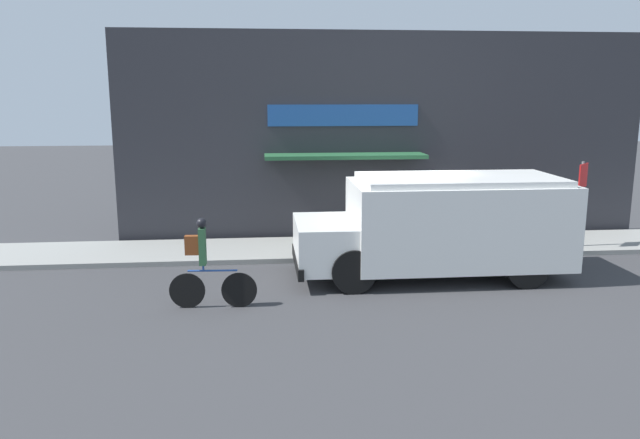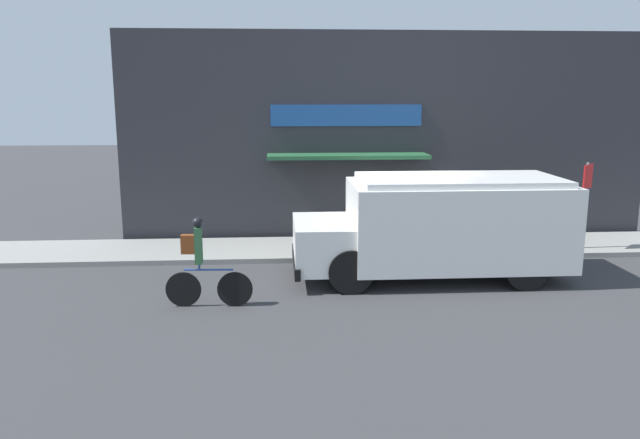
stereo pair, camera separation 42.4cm
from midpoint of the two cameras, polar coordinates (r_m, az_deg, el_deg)
The scene contains 6 objects.
ground_plane at distance 15.26m, azimuth 8.53°, elevation -3.80°, with size 70.00×70.00×0.00m, color #38383A.
sidewalk at distance 16.31m, azimuth 7.70°, elevation -2.54°, with size 28.00×2.26×0.12m.
storefront at distance 17.22m, azimuth 6.89°, elevation 7.46°, with size 14.51×1.10×5.62m.
school_bus at distance 13.82m, azimuth 11.88°, elevation -0.48°, with size 5.89×2.77×2.23m.
cyclist at distance 11.93m, azimuth -9.74°, elevation -4.15°, with size 1.65×0.21×1.73m.
stop_sign_post at distance 17.00m, azimuth 23.83°, elevation 2.38°, with size 0.45×0.45×2.18m.
Camera 2 is at (-3.02, -14.38, 4.01)m, focal length 35.00 mm.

